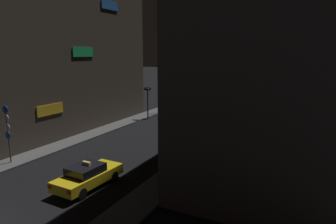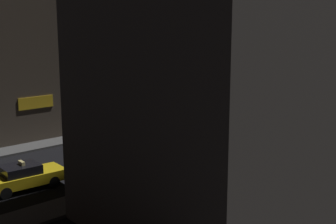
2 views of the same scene
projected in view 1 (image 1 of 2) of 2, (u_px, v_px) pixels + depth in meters
name	position (u px, v px, depth m)	size (l,w,h in m)	color
sidewalk_left	(151.00, 113.00, 40.02)	(2.08, 58.65, 0.16)	#4C4C4C
sidewalk_right	(237.00, 122.00, 35.05)	(2.08, 58.65, 0.16)	#4C4C4C
building_facade_left	(51.00, 45.00, 30.60)	(8.50, 22.45, 17.48)	#473D33
building_facade_right	(296.00, 21.00, 25.93)	(9.78, 32.58, 21.26)	#514C47
taxi	(88.00, 175.00, 17.96)	(2.04, 4.54, 1.62)	yellow
far_car	(212.00, 99.00, 47.84)	(2.31, 4.63, 1.42)	#1E512D
traffic_light_overhead	(176.00, 84.00, 39.17)	(4.52, 0.42, 5.58)	#47474C
traffic_light_left_kerb	(148.00, 96.00, 36.19)	(0.80, 0.42, 3.98)	#47474C
sign_pole_left	(8.00, 129.00, 21.30)	(0.56, 0.10, 4.17)	#47474C
street_lamp_near_block	(196.00, 94.00, 22.78)	(0.53, 0.53, 6.72)	#47474C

